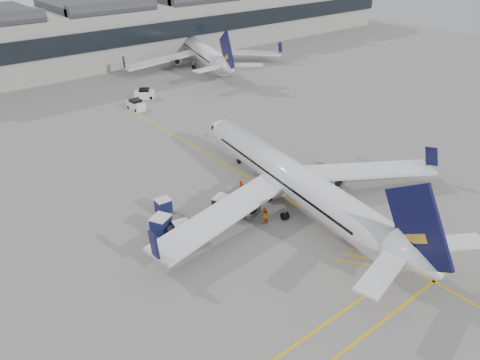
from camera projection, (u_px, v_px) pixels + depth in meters
ground at (241, 256)px, 40.97m from camera, size 220.00×220.00×0.00m
apron_markings at (253, 180)px, 53.35m from camera, size 0.25×60.00×0.01m
airliner_main at (295, 181)px, 47.17m from camera, size 33.24×36.59×9.78m
airliner_far at (202, 52)px, 96.34m from camera, size 32.32×35.85×9.84m
belt_loader at (277, 188)px, 50.38m from camera, size 5.39×2.24×2.16m
baggage_cart_a at (222, 205)px, 46.70m from camera, size 2.20×2.03×1.87m
baggage_cart_b at (182, 229)px, 43.09m from camera, size 1.81×1.60×1.65m
baggage_cart_c at (163, 206)px, 46.72m from camera, size 1.66×1.41×1.64m
baggage_cart_d at (161, 225)px, 43.42m from camera, size 2.32×2.18×1.93m
ramp_agent_a at (241, 188)px, 49.84m from camera, size 0.78×0.63×1.85m
ramp_agent_b at (264, 215)px, 45.17m from camera, size 0.91×0.74×1.74m
pushback_tug at (176, 225)px, 44.23m from camera, size 2.48×1.63×1.34m
safety_cone_nose at (206, 134)px, 64.49m from camera, size 0.36×0.36×0.51m
safety_cone_engine at (310, 175)px, 54.00m from camera, size 0.34×0.34×0.48m
service_van_mid at (136, 105)px, 73.73m from camera, size 1.81×3.32×1.66m
service_van_right at (145, 94)px, 78.60m from camera, size 3.58×3.17×1.66m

